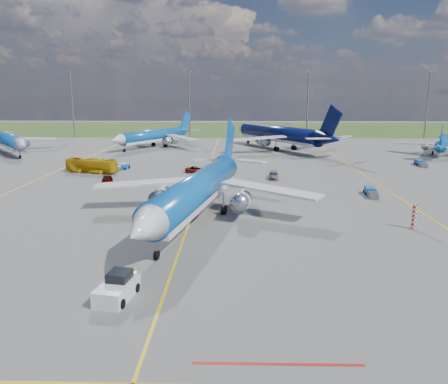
{
  "coord_description": "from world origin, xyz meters",
  "views": [
    {
      "loc": [
        5.41,
        -40.42,
        15.36
      ],
      "look_at": [
        4.22,
        9.1,
        4.0
      ],
      "focal_mm": 35.0,
      "sensor_mm": 36.0,
      "label": 1
    }
  ],
  "objects_px": {
    "bg_jet_ne": "(441,154)",
    "apron_bus": "(92,165)",
    "bg_jet_nnw": "(154,147)",
    "service_car_b": "(196,169)",
    "main_airliner": "(199,219)",
    "service_car_c": "(274,175)",
    "bg_jet_n": "(278,149)",
    "baggage_tug_e": "(421,163)",
    "warning_post": "(414,216)",
    "bg_jet_nw": "(7,153)",
    "pushback_tug": "(117,288)",
    "baggage_tug_w": "(371,192)",
    "baggage_tug_c": "(121,167)",
    "service_car_a": "(107,180)"
  },
  "relations": [
    {
      "from": "bg_jet_ne",
      "to": "apron_bus",
      "type": "xyz_separation_m",
      "value": [
        -80.55,
        -28.38,
        1.43
      ]
    },
    {
      "from": "bg_jet_nnw",
      "to": "service_car_b",
      "type": "height_order",
      "value": "bg_jet_nnw"
    },
    {
      "from": "main_airliner",
      "to": "service_car_c",
      "type": "xyz_separation_m",
      "value": [
        11.57,
        25.93,
        0.63
      ]
    },
    {
      "from": "bg_jet_n",
      "to": "service_car_b",
      "type": "distance_m",
      "value": 41.15
    },
    {
      "from": "bg_jet_ne",
      "to": "baggage_tug_e",
      "type": "relative_size",
      "value": 5.88
    },
    {
      "from": "warning_post",
      "to": "bg_jet_nw",
      "type": "height_order",
      "value": "bg_jet_nw"
    },
    {
      "from": "apron_bus",
      "to": "baggage_tug_e",
      "type": "xyz_separation_m",
      "value": [
        67.62,
        9.66,
        -0.89
      ]
    },
    {
      "from": "warning_post",
      "to": "pushback_tug",
      "type": "xyz_separation_m",
      "value": [
        -29.45,
        -17.9,
        -0.71
      ]
    },
    {
      "from": "warning_post",
      "to": "bg_jet_nw",
      "type": "relative_size",
      "value": 0.08
    },
    {
      "from": "main_airliner",
      "to": "service_car_c",
      "type": "distance_m",
      "value": 28.4
    },
    {
      "from": "baggage_tug_w",
      "to": "bg_jet_n",
      "type": "bearing_deg",
      "value": 105.2
    },
    {
      "from": "apron_bus",
      "to": "baggage_tug_c",
      "type": "height_order",
      "value": "apron_bus"
    },
    {
      "from": "baggage_tug_w",
      "to": "baggage_tug_c",
      "type": "distance_m",
      "value": 48.77
    },
    {
      "from": "service_car_b",
      "to": "service_car_a",
      "type": "bearing_deg",
      "value": 118.54
    },
    {
      "from": "bg_jet_n",
      "to": "apron_bus",
      "type": "bearing_deg",
      "value": 12.07
    },
    {
      "from": "service_car_a",
      "to": "service_car_b",
      "type": "bearing_deg",
      "value": 27.27
    },
    {
      "from": "apron_bus",
      "to": "baggage_tug_e",
      "type": "relative_size",
      "value": 1.93
    },
    {
      "from": "apron_bus",
      "to": "service_car_b",
      "type": "relative_size",
      "value": 2.45
    },
    {
      "from": "service_car_c",
      "to": "baggage_tug_w",
      "type": "xyz_separation_m",
      "value": [
        13.64,
        -12.96,
        -0.11
      ]
    },
    {
      "from": "main_airliner",
      "to": "pushback_tug",
      "type": "height_order",
      "value": "main_airliner"
    },
    {
      "from": "apron_bus",
      "to": "service_car_c",
      "type": "relative_size",
      "value": 2.36
    },
    {
      "from": "bg_jet_n",
      "to": "bg_jet_ne",
      "type": "height_order",
      "value": "bg_jet_n"
    },
    {
      "from": "bg_jet_ne",
      "to": "baggage_tug_e",
      "type": "xyz_separation_m",
      "value": [
        -12.93,
        -18.72,
        0.55
      ]
    },
    {
      "from": "bg_jet_n",
      "to": "service_car_a",
      "type": "bearing_deg",
      "value": 24.05
    },
    {
      "from": "pushback_tug",
      "to": "service_car_b",
      "type": "distance_m",
      "value": 53.54
    },
    {
      "from": "bg_jet_n",
      "to": "baggage_tug_c",
      "type": "xyz_separation_m",
      "value": [
        -35.01,
        -33.5,
        0.53
      ]
    },
    {
      "from": "baggage_tug_c",
      "to": "bg_jet_nnw",
      "type": "bearing_deg",
      "value": 107.87
    },
    {
      "from": "service_car_b",
      "to": "service_car_c",
      "type": "distance_m",
      "value": 15.93
    },
    {
      "from": "pushback_tug",
      "to": "apron_bus",
      "type": "height_order",
      "value": "apron_bus"
    },
    {
      "from": "service_car_c",
      "to": "baggage_tug_w",
      "type": "relative_size",
      "value": 0.86
    },
    {
      "from": "bg_jet_nw",
      "to": "baggage_tug_e",
      "type": "height_order",
      "value": "bg_jet_nw"
    },
    {
      "from": "service_car_c",
      "to": "baggage_tug_w",
      "type": "bearing_deg",
      "value": -38.05
    },
    {
      "from": "bg_jet_nnw",
      "to": "main_airliner",
      "type": "xyz_separation_m",
      "value": [
        18.54,
        -71.79,
        0.0
      ]
    },
    {
      "from": "bg_jet_nnw",
      "to": "service_car_c",
      "type": "height_order",
      "value": "bg_jet_nnw"
    },
    {
      "from": "baggage_tug_c",
      "to": "baggage_tug_w",
      "type": "bearing_deg",
      "value": -8.6
    },
    {
      "from": "bg_jet_nnw",
      "to": "service_car_b",
      "type": "bearing_deg",
      "value": -39.47
    },
    {
      "from": "baggage_tug_w",
      "to": "baggage_tug_e",
      "type": "relative_size",
      "value": 0.96
    },
    {
      "from": "main_airliner",
      "to": "bg_jet_nnw",
      "type": "bearing_deg",
      "value": 116.13
    },
    {
      "from": "bg_jet_nw",
      "to": "bg_jet_nnw",
      "type": "distance_m",
      "value": 38.13
    },
    {
      "from": "bg_jet_nnw",
      "to": "baggage_tug_c",
      "type": "bearing_deg",
      "value": -60.53
    },
    {
      "from": "apron_bus",
      "to": "bg_jet_ne",
      "type": "bearing_deg",
      "value": -54.82
    },
    {
      "from": "pushback_tug",
      "to": "baggage_tug_e",
      "type": "bearing_deg",
      "value": 62.25
    },
    {
      "from": "main_airliner",
      "to": "baggage_tug_e",
      "type": "relative_size",
      "value": 7.9
    },
    {
      "from": "service_car_c",
      "to": "baggage_tug_e",
      "type": "height_order",
      "value": "service_car_c"
    },
    {
      "from": "warning_post",
      "to": "baggage_tug_e",
      "type": "relative_size",
      "value": 0.56
    },
    {
      "from": "bg_jet_nnw",
      "to": "service_car_c",
      "type": "distance_m",
      "value": 54.87
    },
    {
      "from": "service_car_a",
      "to": "baggage_tug_e",
      "type": "xyz_separation_m",
      "value": [
        61.49,
        20.55,
        -0.2
      ]
    },
    {
      "from": "bg_jet_n",
      "to": "apron_bus",
      "type": "relative_size",
      "value": 4.53
    },
    {
      "from": "baggage_tug_c",
      "to": "baggage_tug_e",
      "type": "xyz_separation_m",
      "value": [
        62.7,
        6.26,
        0.02
      ]
    },
    {
      "from": "apron_bus",
      "to": "service_car_a",
      "type": "relative_size",
      "value": 2.35
    }
  ]
}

